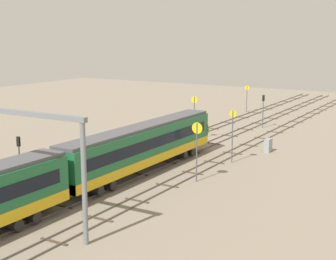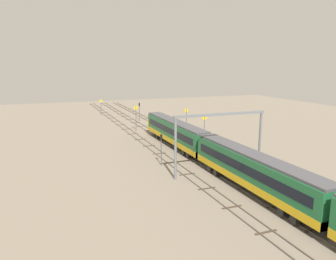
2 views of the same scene
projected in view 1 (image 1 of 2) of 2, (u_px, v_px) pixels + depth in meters
The scene contains 12 objects.
ground_plane at pixel (167, 162), 56.31m from camera, with size 157.73×157.73×0.00m, color gray.
track_near_foreground at pixel (204, 167), 53.99m from camera, with size 141.73×2.40×0.16m.
track_with_train at pixel (167, 162), 56.30m from camera, with size 141.73×2.40×0.16m.
track_middle at pixel (133, 157), 58.60m from camera, with size 141.73×2.40×0.16m.
overhead_gantry at pixel (11, 143), 36.71m from camera, with size 0.40×14.22×8.79m.
speed_sign_near_foreground at pixel (233, 130), 55.51m from camera, with size 0.14×0.82×5.89m.
speed_sign_mid_trackside at pixel (194, 112), 67.09m from camera, with size 0.14×0.93×5.95m.
speed_sign_far_trackside at pixel (197, 142), 48.31m from camera, with size 0.14×1.10×5.81m.
speed_sign_distant_end at pixel (247, 95), 91.56m from camera, with size 0.14×0.84×4.85m.
signal_light_trackside_approach at pixel (19, 155), 46.11m from camera, with size 0.31×0.32×4.93m.
signal_light_trackside_departure at pixel (263, 107), 75.96m from camera, with size 0.31×0.32×5.02m.
relay_cabinet at pixel (268, 145), 61.06m from camera, with size 1.26×0.63×1.61m.
Camera 1 is at (-46.84, -28.09, 14.18)m, focal length 54.07 mm.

